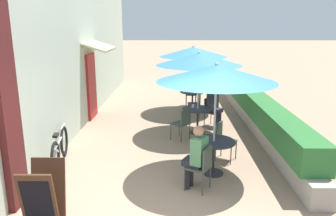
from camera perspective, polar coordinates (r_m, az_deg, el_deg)
The scene contains 19 objects.
cafe_facade_wall at distance 11.42m, azimuth -13.57°, elevation 9.34°, with size 0.98×13.48×4.20m.
planter_hedge at distance 11.61m, azimuth 13.18°, elevation 1.68°, with size 0.60×12.48×1.01m.
patio_table_near at distance 6.81m, azimuth 7.95°, elevation -7.00°, with size 0.88×0.88×0.71m.
patio_umbrella_near at distance 6.41m, azimuth 8.43°, elevation 5.99°, with size 2.34×2.34×2.31m.
cafe_chair_near_left at distance 7.53m, azimuth 9.59°, elevation -5.20°, with size 0.54×0.54×0.87m.
cafe_chair_near_right at distance 6.13m, azimuth 5.89°, elevation -9.76°, with size 0.54×0.54×0.87m.
seated_patron_near_right at distance 6.10m, azimuth 4.96°, elevation -8.11°, with size 0.50×0.47×1.25m.
patio_table_mid at distance 9.28m, azimuth 5.19°, elevation -1.09°, with size 0.88×0.88×0.71m.
patio_umbrella_mid at distance 9.00m, azimuth 5.41°, elevation 8.46°, with size 2.34×2.34×2.31m.
cafe_chair_mid_left at distance 9.95m, azimuth 7.47°, elevation -0.28°, with size 0.56×0.56×0.87m.
seated_patron_mid_left at distance 9.85m, azimuth 8.04°, elevation 0.57°, with size 0.51×0.50×1.25m.
cafe_chair_mid_right at distance 8.65m, azimuth 2.56°, elevation -2.42°, with size 0.56×0.56×0.87m.
coffee_cup_mid at distance 9.32m, azimuth 4.39°, elevation 0.33°, with size 0.07×0.07×0.09m.
patio_table_far at distance 11.61m, azimuth 4.28°, elevation 2.08°, with size 0.88×0.88×0.71m.
patio_umbrella_far at distance 11.39m, azimuth 4.42°, elevation 9.72°, with size 2.34×2.34×2.31m.
cafe_chair_far_left at distance 10.87m, azimuth 4.94°, elevation 1.04°, with size 0.40×0.40×0.87m.
cafe_chair_far_right at distance 12.38m, azimuth 3.68°, elevation 2.71°, with size 0.40×0.40×0.87m.
bicycle_leaning at distance 7.59m, azimuth -18.30°, elevation -6.77°, with size 0.32×1.74×0.81m.
menu_board at distance 5.41m, azimuth -20.81°, elevation -14.33°, with size 0.55×0.64×1.02m.
Camera 1 is at (0.26, -4.43, 3.02)m, focal length 35.00 mm.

